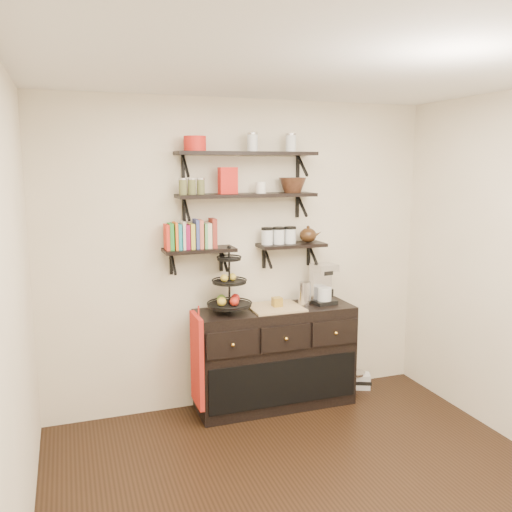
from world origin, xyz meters
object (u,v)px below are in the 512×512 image
object	(u,v)px
sideboard	(275,357)
fruit_stand	(230,291)
coffee_maker	(323,284)
radio	(356,380)

from	to	relation	value
sideboard	fruit_stand	bearing A→B (deg)	179.42
fruit_stand	coffee_maker	distance (m)	0.88
fruit_stand	coffee_maker	bearing A→B (deg)	1.34
fruit_stand	radio	size ratio (longest dim) A/B	1.83
coffee_maker	radio	size ratio (longest dim) A/B	1.22
sideboard	coffee_maker	size ratio (longest dim) A/B	3.83
coffee_maker	fruit_stand	bearing A→B (deg)	172.79
radio	coffee_maker	bearing A→B (deg)	-147.38
coffee_maker	sideboard	bearing A→B (deg)	174.49
fruit_stand	sideboard	bearing A→B (deg)	-0.58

